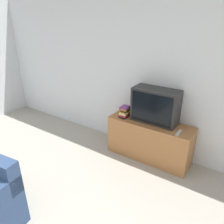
# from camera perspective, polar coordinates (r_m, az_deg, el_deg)

# --- Properties ---
(wall_back) EXTENTS (9.00, 0.06, 2.60)m
(wall_back) POSITION_cam_1_polar(r_m,az_deg,el_deg) (3.96, 2.47, 9.79)
(wall_back) COLOR silver
(wall_back) RESTS_ON ground_plane
(tv_stand) EXTENTS (1.40, 0.46, 0.67)m
(tv_stand) POSITION_cam_1_polar(r_m,az_deg,el_deg) (3.78, 9.69, -7.19)
(tv_stand) COLOR #9E6638
(tv_stand) RESTS_ON ground_plane
(television) EXTENTS (0.74, 0.34, 0.56)m
(television) POSITION_cam_1_polar(r_m,az_deg,el_deg) (3.55, 11.25, 1.63)
(television) COLOR black
(television) RESTS_ON tv_stand
(book_stack) EXTENTS (0.16, 0.24, 0.18)m
(book_stack) POSITION_cam_1_polar(r_m,az_deg,el_deg) (3.74, 3.39, 0.07)
(book_stack) COLOR black
(book_stack) RESTS_ON tv_stand
(remote_on_stand) EXTENTS (0.04, 0.18, 0.02)m
(remote_on_stand) POSITION_cam_1_polar(r_m,az_deg,el_deg) (3.39, 17.07, -5.17)
(remote_on_stand) COLOR #B7B7B7
(remote_on_stand) RESTS_ON tv_stand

